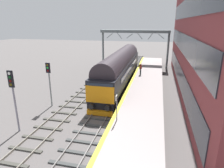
# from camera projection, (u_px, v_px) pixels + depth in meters

# --- Properties ---
(ground_plane) EXTENTS (140.00, 140.00, 0.00)m
(ground_plane) POSITION_uv_depth(u_px,v_px,m) (112.00, 98.00, 22.37)
(ground_plane) COLOR #5E5957
(ground_plane) RESTS_ON ground
(track_main) EXTENTS (2.50, 60.00, 0.15)m
(track_main) POSITION_uv_depth(u_px,v_px,m) (112.00, 97.00, 22.36)
(track_main) COLOR slate
(track_main) RESTS_ON ground
(track_adjacent_west) EXTENTS (2.50, 60.00, 0.15)m
(track_adjacent_west) POSITION_uv_depth(u_px,v_px,m) (83.00, 95.00, 23.10)
(track_adjacent_west) COLOR gray
(track_adjacent_west) RESTS_ON ground
(station_platform) EXTENTS (4.00, 44.00, 1.01)m
(station_platform) POSITION_uv_depth(u_px,v_px,m) (144.00, 96.00, 21.44)
(station_platform) COLOR #A89C9B
(station_platform) RESTS_ON ground
(station_building) EXTENTS (4.10, 33.62, 15.23)m
(station_building) POSITION_uv_depth(u_px,v_px,m) (203.00, 28.00, 22.04)
(station_building) COLOR brown
(station_building) RESTS_ON ground
(diesel_locomotive) EXTENTS (2.74, 19.24, 4.68)m
(diesel_locomotive) POSITION_uv_depth(u_px,v_px,m) (120.00, 67.00, 26.11)
(diesel_locomotive) COLOR black
(diesel_locomotive) RESTS_ON ground
(signal_post_near) EXTENTS (0.44, 0.22, 4.91)m
(signal_post_near) POSITION_uv_depth(u_px,v_px,m) (13.00, 93.00, 14.53)
(signal_post_near) COLOR gray
(signal_post_near) RESTS_ON ground
(signal_post_mid) EXTENTS (0.44, 0.22, 4.50)m
(signal_post_mid) POSITION_uv_depth(u_px,v_px,m) (49.00, 79.00, 19.28)
(signal_post_mid) COLOR gray
(signal_post_mid) RESTS_ON ground
(platform_number_sign) EXTENTS (0.10, 0.44, 2.03)m
(platform_number_sign) POSITION_uv_depth(u_px,v_px,m) (117.00, 104.00, 14.68)
(platform_number_sign) COLOR slate
(platform_number_sign) RESTS_ON station_platform
(waiting_passenger) EXTENTS (0.42, 0.49, 1.64)m
(waiting_passenger) POSITION_uv_depth(u_px,v_px,m) (141.00, 68.00, 27.98)
(waiting_passenger) COLOR #293635
(waiting_passenger) RESTS_ON station_platform
(overhead_footbridge) EXTENTS (12.71, 2.00, 6.86)m
(overhead_footbridge) POSITION_uv_depth(u_px,v_px,m) (135.00, 34.00, 36.40)
(overhead_footbridge) COLOR slate
(overhead_footbridge) RESTS_ON ground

